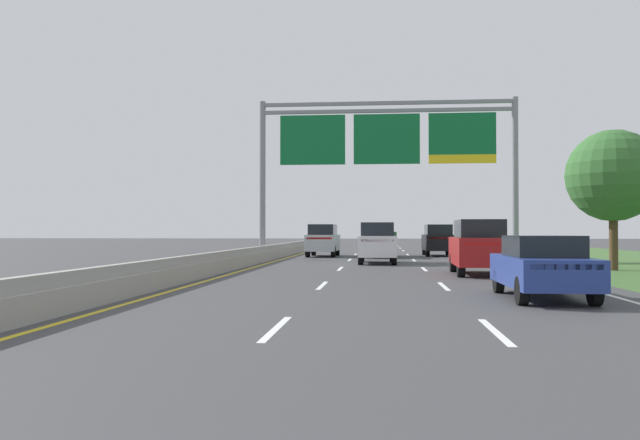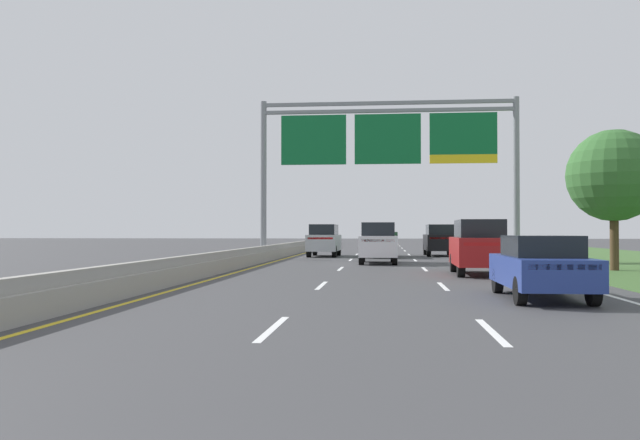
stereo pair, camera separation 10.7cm
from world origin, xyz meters
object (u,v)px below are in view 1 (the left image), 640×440
Objects in this scene: roadside_tree_mid at (613,176)px; car_black_right_lane_suv at (438,240)px; overhead_sign_gantry at (387,146)px; car_red_right_lane_suv at (479,246)px; pickup_truck_darkgreen at (380,240)px; car_blue_right_lane_sedan at (542,266)px; car_white_centre_lane_suv at (377,242)px; car_silver_left_lane_suv at (323,240)px.

car_black_right_lane_suv is at bearing 110.03° from roadside_tree_mid.
overhead_sign_gantry reaches higher than car_red_right_lane_suv.
car_red_right_lane_suv is at bearing -167.31° from pickup_truck_darkgreen.
car_blue_right_lane_sedan is at bearing -177.30° from car_red_right_lane_suv.
pickup_truck_darkgreen is at bearing 125.24° from roadside_tree_mid.
car_white_centre_lane_suv is at bearing 179.10° from pickup_truck_darkgreen.
roadside_tree_mid is at bearing -25.63° from car_blue_right_lane_sedan.
car_blue_right_lane_sedan is at bearing -80.54° from overhead_sign_gantry.
pickup_truck_darkgreen is at bearing -1.61° from car_white_centre_lane_suv.
overhead_sign_gantry is at bearing 9.51° from car_blue_right_lane_sedan.
overhead_sign_gantry is at bearing -174.71° from pickup_truck_darkgreen.
pickup_truck_darkgreen is 1.14× the size of car_silver_left_lane_suv.
roadside_tree_mid is (5.83, 12.12, 3.20)m from car_blue_right_lane_sedan.
car_red_right_lane_suv is (3.80, -16.97, 0.02)m from pickup_truck_darkgreen.
car_white_centre_lane_suv is 0.79× the size of roadside_tree_mid.
car_black_right_lane_suv is 1.00× the size of car_white_centre_lane_suv.
car_white_centre_lane_suv is (-4.05, -10.88, 0.00)m from car_black_right_lane_suv.
overhead_sign_gantry is 9.35m from car_black_right_lane_suv.
car_white_centre_lane_suv is at bearing 13.40° from car_blue_right_lane_sedan.
pickup_truck_darkgreen is (-0.39, 4.29, -5.58)m from overhead_sign_gantry.
overhead_sign_gantry is 3.20× the size of car_black_right_lane_suv.
car_black_right_lane_suv and car_white_centre_lane_suv have the same top height.
car_blue_right_lane_sedan is (7.78, -26.62, -0.28)m from car_silver_left_lane_suv.
pickup_truck_darkgreen is 8.51m from car_white_centre_lane_suv.
car_silver_left_lane_suv is 27.74m from car_blue_right_lane_sedan.
car_black_right_lane_suv is 7.87m from car_silver_left_lane_suv.
car_white_centre_lane_suv is (-3.94, 8.46, 0.00)m from car_red_right_lane_suv.
car_silver_left_lane_suv is (-7.56, 17.53, 0.00)m from car_red_right_lane_suv.
overhead_sign_gantry is 2.52× the size of roadside_tree_mid.
car_black_right_lane_suv is 11.61m from car_white_centre_lane_suv.
car_white_centre_lane_suv is at bearing -97.24° from overhead_sign_gantry.
car_silver_left_lane_suv reaches higher than car_blue_right_lane_sedan.
car_red_right_lane_suv is 7.37m from roadside_tree_mid.
overhead_sign_gantry reaches higher than roadside_tree_mid.
pickup_truck_darkgreen is at bearing 95.21° from overhead_sign_gantry.
car_white_centre_lane_suv is at bearing 159.31° from car_black_right_lane_suv.
car_blue_right_lane_sedan is at bearing -115.67° from roadside_tree_mid.
car_red_right_lane_suv is 19.09m from car_silver_left_lane_suv.
car_silver_left_lane_suv is (-4.15, 4.85, -5.56)m from overhead_sign_gantry.
car_red_right_lane_suv is 0.79× the size of roadside_tree_mid.
car_blue_right_lane_sedan is at bearing -167.27° from car_white_centre_lane_suv.
car_blue_right_lane_sedan is (3.63, -21.77, -5.84)m from overhead_sign_gantry.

